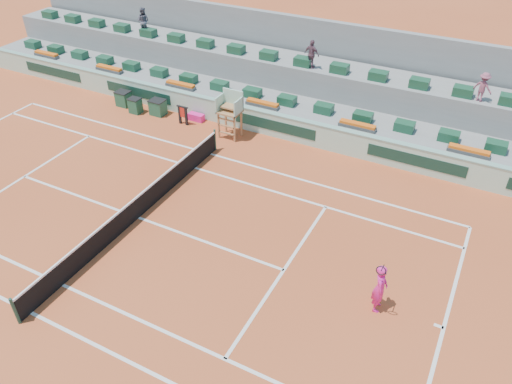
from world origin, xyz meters
TOP-DOWN VIEW (x-y plane):
  - ground at (0.00, 0.00)m, footprint 90.00×90.00m
  - seating_tier_lower at (0.00, 10.70)m, footprint 36.00×4.00m
  - seating_tier_upper at (0.00, 12.30)m, footprint 36.00×2.40m
  - stadium_back_wall at (0.00, 13.90)m, footprint 36.00×0.40m
  - player_bag at (-2.48, 8.08)m, footprint 0.85×0.38m
  - spectator_left at (-8.41, 11.87)m, footprint 0.89×0.76m
  - spectator_mid at (2.49, 11.57)m, footprint 0.92×0.53m
  - spectator_right at (10.77, 11.51)m, footprint 0.99×0.77m
  - court_lines at (0.00, 0.00)m, footprint 23.89×11.09m
  - tennis_net at (0.00, 0.00)m, footprint 0.10×11.97m
  - advertising_hoarding at (0.02, 8.50)m, footprint 36.00×0.34m
  - umpire_chair at (0.00, 7.50)m, footprint 1.10×0.90m
  - seat_row_lower at (0.00, 9.80)m, footprint 32.90×0.60m
  - seat_row_upper at (0.00, 11.70)m, footprint 32.90×0.60m
  - flower_planters at (-1.50, 9.00)m, footprint 26.80×0.36m
  - drink_cooler_a at (-4.70, 7.72)m, footprint 0.82×0.71m
  - drink_cooler_b at (-5.92, 7.32)m, footprint 0.65×0.56m
  - drink_cooler_c at (-7.07, 7.72)m, footprint 0.78×0.67m
  - towel_rack at (-2.85, 7.41)m, footprint 0.67×0.11m
  - tennis_player at (9.77, -0.16)m, footprint 0.54×0.93m

SIDE VIEW (x-z plane):
  - ground at x=0.00m, z-range 0.00..0.00m
  - court_lines at x=0.00m, z-range 0.00..0.01m
  - player_bag at x=-2.48m, z-range 0.00..0.38m
  - drink_cooler_b at x=-5.92m, z-range 0.00..0.84m
  - drink_cooler_a at x=-4.70m, z-range 0.00..0.84m
  - drink_cooler_c at x=-7.07m, z-range 0.00..0.84m
  - tennis_net at x=0.00m, z-range -0.02..1.08m
  - seating_tier_lower at x=0.00m, z-range 0.00..1.20m
  - towel_rack at x=-2.85m, z-range 0.09..1.12m
  - advertising_hoarding at x=0.02m, z-range 0.00..1.26m
  - tennis_player at x=9.77m, z-range -0.22..2.05m
  - seating_tier_upper at x=0.00m, z-range 0.00..2.60m
  - flower_planters at x=-1.50m, z-range 1.19..1.47m
  - seat_row_lower at x=0.00m, z-range 1.20..1.64m
  - umpire_chair at x=0.00m, z-range 0.34..2.74m
  - stadium_back_wall at x=0.00m, z-range 0.00..4.40m
  - seat_row_upper at x=0.00m, z-range 2.60..3.04m
  - spectator_right at x=10.77m, z-range 2.60..3.94m
  - spectator_mid at x=2.49m, z-range 2.60..4.07m
  - spectator_left at x=-8.41m, z-range 2.60..4.20m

